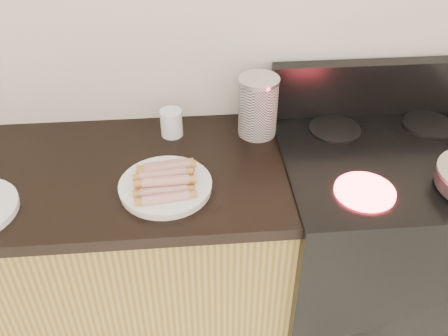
{
  "coord_description": "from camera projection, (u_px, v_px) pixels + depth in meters",
  "views": [
    {
      "loc": [
        0.1,
        0.42,
        1.87
      ],
      "look_at": [
        0.2,
        1.62,
        0.94
      ],
      "focal_mm": 40.0,
      "sensor_mm": 36.0,
      "label": 1
    }
  ],
  "objects": [
    {
      "name": "burner_near_left",
      "position": [
        365.0,
        191.0,
        1.48
      ],
      "size": [
        0.18,
        0.18,
        0.01
      ],
      "primitive_type": "cylinder",
      "color": "#FF1E2D",
      "rests_on": "stove"
    },
    {
      "name": "wall_back",
      "position": [
        151.0,
        11.0,
        1.59
      ],
      "size": [
        4.0,
        0.04,
        2.6
      ],
      "primitive_type": "cube",
      "color": "silver",
      "rests_on": "ground"
    },
    {
      "name": "stove",
      "position": [
        374.0,
        252.0,
        1.9
      ],
      "size": [
        0.76,
        0.65,
        0.91
      ],
      "color": "black",
      "rests_on": "floor"
    },
    {
      "name": "burner_far_right",
      "position": [
        429.0,
        124.0,
        1.77
      ],
      "size": [
        0.18,
        0.18,
        0.01
      ],
      "primitive_type": "cylinder",
      "color": "black",
      "rests_on": "stove"
    },
    {
      "name": "burner_far_left",
      "position": [
        335.0,
        129.0,
        1.75
      ],
      "size": [
        0.18,
        0.18,
        0.01
      ],
      "primitive_type": "cylinder",
      "color": "black",
      "rests_on": "stove"
    },
    {
      "name": "main_plate",
      "position": [
        166.0,
        187.0,
        1.5
      ],
      "size": [
        0.32,
        0.32,
        0.02
      ],
      "primitive_type": "cylinder",
      "rotation": [
        0.0,
        0.0,
        0.17
      ],
      "color": "white",
      "rests_on": "counter_slab"
    },
    {
      "name": "stove_panel",
      "position": [
        376.0,
        87.0,
        1.79
      ],
      "size": [
        0.76,
        0.06,
        0.2
      ],
      "primitive_type": "cube",
      "color": "black",
      "rests_on": "stove"
    },
    {
      "name": "mug",
      "position": [
        171.0,
        123.0,
        1.72
      ],
      "size": [
        0.09,
        0.09,
        0.09
      ],
      "primitive_type": "cylinder",
      "rotation": [
        0.0,
        0.0,
        -0.21
      ],
      "color": "white",
      "rests_on": "counter_slab"
    },
    {
      "name": "canister",
      "position": [
        258.0,
        106.0,
        1.69
      ],
      "size": [
        0.14,
        0.14,
        0.21
      ],
      "rotation": [
        0.0,
        0.0,
        -0.43
      ],
      "color": "white",
      "rests_on": "counter_slab"
    },
    {
      "name": "hotdog_pile",
      "position": [
        165.0,
        179.0,
        1.48
      ],
      "size": [
        0.14,
        0.2,
        0.05
      ],
      "rotation": [
        0.0,
        0.0,
        0.08
      ],
      "color": "#9E3131",
      "rests_on": "main_plate"
    }
  ]
}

